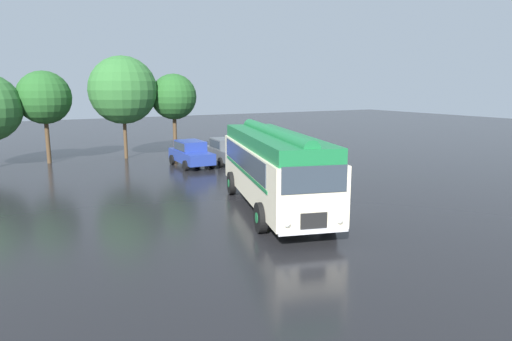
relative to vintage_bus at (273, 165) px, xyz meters
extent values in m
plane|color=black|center=(0.96, -0.55, -1.89)|extent=(120.00, 120.00, 0.00)
cube|color=beige|center=(0.00, 0.01, -0.29)|extent=(5.20, 10.30, 2.10)
cube|color=#196B38|center=(0.00, 0.01, 1.04)|extent=(4.95, 10.05, 0.56)
cylinder|color=#196B38|center=(0.00, 0.01, 1.30)|extent=(3.23, 9.29, 0.60)
cube|color=#2D3842|center=(1.30, -0.05, 0.28)|extent=(2.27, 7.69, 0.84)
cube|color=#2D3842|center=(-1.13, 0.65, 0.28)|extent=(2.27, 7.69, 0.84)
cube|color=#196B38|center=(1.27, -0.15, -0.26)|extent=(2.32, 7.88, 0.12)
cube|color=#196B38|center=(-1.15, 0.56, -0.26)|extent=(2.32, 7.88, 0.12)
cube|color=#2D3842|center=(-1.40, -4.80, 0.38)|extent=(2.12, 0.65, 0.88)
cube|color=black|center=(-1.40, -4.81, -0.99)|extent=(0.88, 0.31, 0.56)
cube|color=silver|center=(-1.41, -4.83, -1.32)|extent=(2.31, 0.76, 0.16)
sphere|color=white|center=(-0.54, -5.07, -1.02)|extent=(0.22, 0.22, 0.22)
sphere|color=white|center=(-2.27, -4.57, -1.02)|extent=(0.22, 0.22, 0.22)
cylinder|color=black|center=(0.38, -3.33, -1.34)|extent=(0.58, 1.13, 1.10)
cylinder|color=#196B38|center=(0.38, -3.33, -1.34)|extent=(0.41, 0.46, 0.39)
cylinder|color=black|center=(-2.11, -2.60, -1.34)|extent=(0.58, 1.13, 1.10)
cylinder|color=#196B38|center=(-2.11, -2.60, -1.34)|extent=(0.41, 0.46, 0.39)
cylinder|color=black|center=(2.06, 2.43, -1.34)|extent=(0.58, 1.13, 1.10)
cylinder|color=#196B38|center=(2.06, 2.43, -1.34)|extent=(0.41, 0.46, 0.39)
cylinder|color=black|center=(-0.43, 3.16, -1.34)|extent=(0.58, 1.13, 1.10)
cylinder|color=#196B38|center=(-0.43, 3.16, -1.34)|extent=(0.41, 0.46, 0.39)
cube|color=navy|center=(0.71, 11.41, -1.22)|extent=(1.75, 4.22, 0.70)
cube|color=navy|center=(0.71, 11.56, -0.55)|extent=(1.52, 2.20, 0.64)
cube|color=#2D3842|center=(1.47, 11.55, -0.55)|extent=(0.05, 1.93, 0.50)
cube|color=#2D3842|center=(-0.04, 11.57, -0.55)|extent=(0.05, 1.93, 0.50)
cylinder|color=black|center=(1.58, 10.09, -1.57)|extent=(0.21, 0.64, 0.64)
cylinder|color=black|center=(-0.18, 10.12, -1.57)|extent=(0.21, 0.64, 0.64)
cylinder|color=black|center=(1.61, 12.70, -1.57)|extent=(0.21, 0.64, 0.64)
cylinder|color=black|center=(-0.15, 12.72, -1.57)|extent=(0.21, 0.64, 0.64)
cube|color=#4C5156|center=(3.19, 11.40, -1.22)|extent=(1.98, 4.31, 0.70)
cube|color=#4C5156|center=(3.20, 11.55, -0.55)|extent=(1.64, 2.28, 0.64)
cube|color=#2D3842|center=(3.96, 11.49, -0.55)|extent=(0.16, 1.93, 0.50)
cube|color=#2D3842|center=(2.45, 11.60, -0.55)|extent=(0.16, 1.93, 0.50)
cylinder|color=black|center=(3.98, 10.04, -1.57)|extent=(0.24, 0.65, 0.64)
cylinder|color=black|center=(2.23, 10.16, -1.57)|extent=(0.24, 0.65, 0.64)
cylinder|color=black|center=(4.16, 12.64, -1.57)|extent=(0.24, 0.65, 0.64)
cylinder|color=black|center=(2.40, 12.76, -1.57)|extent=(0.24, 0.65, 0.64)
cylinder|color=#4C3823|center=(-7.27, 17.25, -0.35)|extent=(0.28, 0.28, 3.09)
sphere|color=#235623|center=(-7.27, 17.25, 2.51)|extent=(3.51, 3.51, 3.51)
sphere|color=#235623|center=(-7.16, 17.07, 2.76)|extent=(2.63, 2.63, 2.63)
cylinder|color=#4C3823|center=(-2.20, 16.85, -0.35)|extent=(0.25, 0.25, 3.08)
sphere|color=#2D662D|center=(-2.20, 16.85, 2.98)|extent=(4.77, 4.77, 4.77)
sphere|color=#2D662D|center=(-1.92, 17.02, 2.84)|extent=(2.93, 2.93, 2.93)
cylinder|color=#4C3823|center=(1.46, 16.62, -0.34)|extent=(0.29, 0.29, 3.11)
sphere|color=#235623|center=(1.46, 16.62, 2.47)|extent=(3.37, 3.37, 3.37)
sphere|color=#235623|center=(1.34, 16.98, 2.37)|extent=(2.52, 2.52, 2.52)
camera|label=1|loc=(-9.90, -16.21, 3.31)|focal=32.00mm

